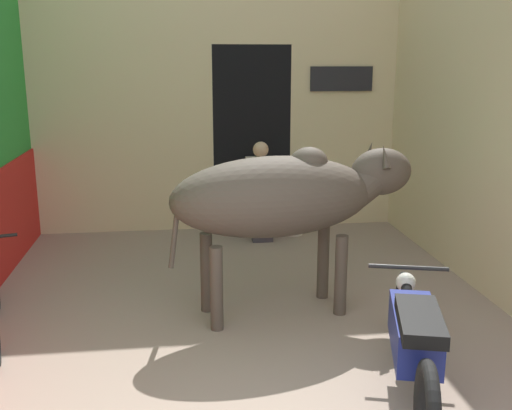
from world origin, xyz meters
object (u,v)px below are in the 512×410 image
motorcycle_near (414,339)px  plastic_stool (293,217)px  cow (286,196)px  shopkeeper_seated (261,189)px

motorcycle_near → plastic_stool: motorcycle_near is taller
cow → plastic_stool: size_ratio=5.24×
cow → plastic_stool: 2.58m
shopkeeper_seated → plastic_stool: shopkeeper_seated is taller
motorcycle_near → shopkeeper_seated: 3.79m
motorcycle_near → plastic_stool: bearing=90.8°
motorcycle_near → shopkeeper_seated: bearing=97.5°
cow → motorcycle_near: 1.74m
cow → motorcycle_near: cow is taller
motorcycle_near → plastic_stool: 3.89m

